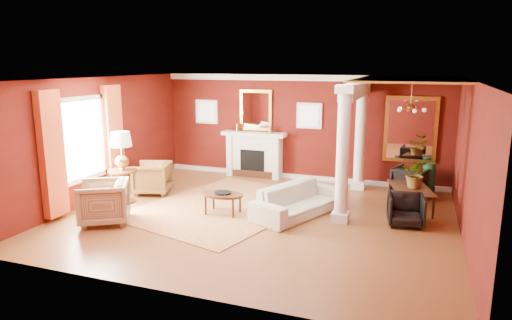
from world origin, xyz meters
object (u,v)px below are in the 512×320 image
at_px(coffee_table, 223,196).
at_px(armchair_stripe, 104,200).
at_px(sofa, 298,195).
at_px(armchair_leopard, 152,176).
at_px(side_table, 122,154).
at_px(dining_table, 412,192).

bearing_deg(coffee_table, armchair_stripe, -146.93).
bearing_deg(coffee_table, sofa, 17.82).
bearing_deg(sofa, coffee_table, 131.59).
distance_m(sofa, armchair_leopard, 3.89).
distance_m(sofa, coffee_table, 1.63).
height_order(armchair_leopard, side_table, side_table).
bearing_deg(armchair_stripe, dining_table, 86.99).
height_order(sofa, dining_table, sofa).
distance_m(armchair_leopard, coffee_table, 2.48).
relative_size(armchair_stripe, side_table, 0.58).
relative_size(armchair_stripe, coffee_table, 1.06).
bearing_deg(dining_table, side_table, 90.63).
relative_size(armchair_stripe, dining_table, 0.68).
distance_m(armchair_leopard, dining_table, 6.21).
xyz_separation_m(sofa, armchair_leopard, (-3.87, 0.37, 0.00)).
xyz_separation_m(armchair_stripe, dining_table, (5.89, 3.08, -0.09)).
bearing_deg(armchair_leopard, side_table, -30.49).
relative_size(side_table, dining_table, 1.18).
xyz_separation_m(armchair_stripe, coffee_table, (2.06, 1.34, -0.07)).
height_order(armchair_leopard, dining_table, armchair_leopard).
xyz_separation_m(sofa, dining_table, (2.28, 1.24, -0.04)).
distance_m(armchair_stripe, coffee_table, 2.45).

